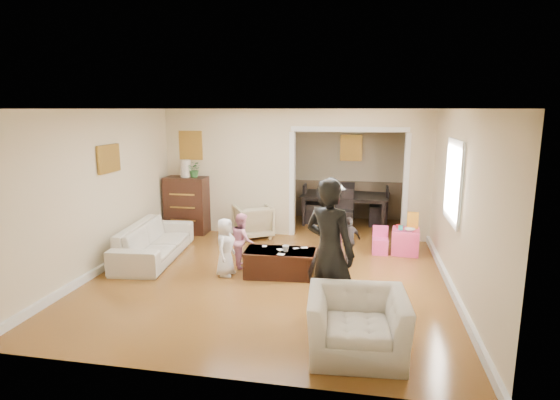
% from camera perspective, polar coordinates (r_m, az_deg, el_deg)
% --- Properties ---
extents(floor, '(7.00, 7.00, 0.00)m').
position_cam_1_polar(floor, '(7.87, -0.27, -7.80)').
color(floor, '#945C26').
rests_on(floor, ground).
extents(partition_left, '(2.75, 0.18, 2.60)m').
position_cam_1_polar(partition_left, '(9.60, -6.32, 3.63)').
color(partition_left, beige).
rests_on(partition_left, ground).
extents(partition_right, '(0.55, 0.18, 2.60)m').
position_cam_1_polar(partition_right, '(9.25, 17.18, 2.89)').
color(partition_right, beige).
rests_on(partition_right, ground).
extents(partition_header, '(2.22, 0.18, 0.35)m').
position_cam_1_polar(partition_header, '(9.10, 8.84, 10.25)').
color(partition_header, beige).
rests_on(partition_header, partition_right).
extents(window_pane, '(0.03, 0.95, 1.10)m').
position_cam_1_polar(window_pane, '(7.10, 21.26, 2.20)').
color(window_pane, white).
rests_on(window_pane, ground).
extents(framed_art_partition, '(0.45, 0.03, 0.55)m').
position_cam_1_polar(framed_art_partition, '(9.72, -11.26, 6.84)').
color(framed_art_partition, brown).
rests_on(framed_art_partition, partition_left).
extents(framed_art_sofa_wall, '(0.03, 0.55, 0.40)m').
position_cam_1_polar(framed_art_sofa_wall, '(7.90, -20.92, 4.93)').
color(framed_art_sofa_wall, brown).
extents(framed_art_alcove, '(0.45, 0.03, 0.55)m').
position_cam_1_polar(framed_art_alcove, '(10.78, 9.03, 6.55)').
color(framed_art_alcove, brown).
extents(sofa, '(1.02, 2.17, 0.61)m').
position_cam_1_polar(sofa, '(8.26, -15.70, -5.08)').
color(sofa, beige).
rests_on(sofa, ground).
extents(armchair_back, '(0.99, 1.00, 0.67)m').
position_cam_1_polar(armchair_back, '(9.26, -3.48, -2.70)').
color(armchair_back, tan).
rests_on(armchair_back, ground).
extents(armchair_front, '(1.11, 0.98, 0.68)m').
position_cam_1_polar(armchair_front, '(5.05, 9.75, -15.28)').
color(armchair_front, beige).
rests_on(armchair_front, ground).
extents(dresser, '(0.87, 0.49, 1.20)m').
position_cam_1_polar(dresser, '(9.73, -11.71, -0.62)').
color(dresser, '#34190F').
rests_on(dresser, ground).
extents(table_lamp, '(0.22, 0.22, 0.36)m').
position_cam_1_polar(table_lamp, '(9.60, -11.90, 3.95)').
color(table_lamp, beige).
rests_on(table_lamp, dresser).
extents(potted_plant, '(0.30, 0.26, 0.33)m').
position_cam_1_polar(potted_plant, '(9.52, -10.78, 3.84)').
color(potted_plant, '#346D30').
rests_on(potted_plant, dresser).
extents(coffee_table, '(1.15, 0.64, 0.41)m').
position_cam_1_polar(coffee_table, '(7.17, 0.01, -7.99)').
color(coffee_table, '#321810').
rests_on(coffee_table, ground).
extents(coffee_cup, '(0.12, 0.12, 0.10)m').
position_cam_1_polar(coffee_cup, '(7.03, 0.74, -6.20)').
color(coffee_cup, beige).
rests_on(coffee_cup, coffee_table).
extents(play_table, '(0.52, 0.52, 0.46)m').
position_cam_1_polar(play_table, '(8.53, 15.63, -5.09)').
color(play_table, '#E03B73').
rests_on(play_table, ground).
extents(cereal_box, '(0.21, 0.09, 0.30)m').
position_cam_1_polar(cereal_box, '(8.55, 16.51, -2.49)').
color(cereal_box, yellow).
rests_on(cereal_box, play_table).
extents(cyan_cup, '(0.08, 0.08, 0.08)m').
position_cam_1_polar(cyan_cup, '(8.41, 15.07, -3.41)').
color(cyan_cup, '#28CABA').
rests_on(cyan_cup, play_table).
extents(toy_block, '(0.09, 0.08, 0.05)m').
position_cam_1_polar(toy_block, '(8.57, 14.85, -3.21)').
color(toy_block, red).
rests_on(toy_block, play_table).
extents(play_bowl, '(0.21, 0.21, 0.05)m').
position_cam_1_polar(play_bowl, '(8.36, 16.13, -3.67)').
color(play_bowl, silver).
rests_on(play_bowl, play_table).
extents(dining_table, '(2.02, 1.22, 0.69)m').
position_cam_1_polar(dining_table, '(10.38, 8.23, -1.20)').
color(dining_table, black).
rests_on(dining_table, ground).
extents(adult_person, '(0.79, 0.71, 1.82)m').
position_cam_1_polar(adult_person, '(5.45, 6.31, -6.61)').
color(adult_person, black).
rests_on(adult_person, ground).
extents(child_kneel_a, '(0.33, 0.48, 0.93)m').
position_cam_1_polar(child_kneel_a, '(7.15, -6.96, -5.96)').
color(child_kneel_a, white).
rests_on(child_kneel_a, ground).
extents(child_kneel_b, '(0.50, 0.55, 0.91)m').
position_cam_1_polar(child_kneel_b, '(7.53, -4.83, -5.10)').
color(child_kneel_b, pink).
rests_on(child_kneel_b, ground).
extents(child_toddler, '(0.48, 0.48, 0.82)m').
position_cam_1_polar(child_toddler, '(7.72, 8.77, -5.12)').
color(child_toddler, black).
rests_on(child_toddler, ground).
extents(craft_papers, '(0.75, 0.51, 0.00)m').
position_cam_1_polar(craft_papers, '(7.14, 0.65, -6.32)').
color(craft_papers, white).
rests_on(craft_papers, coffee_table).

